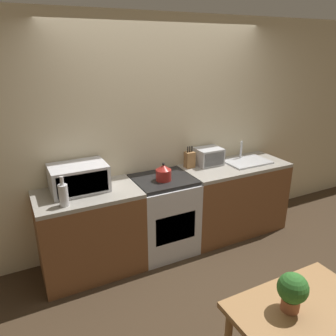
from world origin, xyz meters
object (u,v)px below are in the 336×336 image
bottle (63,195)px  toaster_oven (209,156)px  dining_table (314,331)px  stove_range (163,215)px  kettle (164,173)px  microwave (79,178)px

bottle → toaster_oven: bottle is taller
dining_table → stove_range: bearing=90.3°
bottle → kettle: bearing=7.5°
stove_range → microwave: microwave is taller
kettle → bottle: bottle is taller
kettle → toaster_oven: (0.72, 0.21, 0.02)m
kettle → bottle: 1.08m
stove_range → bottle: 1.24m
stove_range → toaster_oven: 0.90m
kettle → dining_table: 2.03m
kettle → dining_table: kettle is taller
toaster_oven → dining_table: (-0.69, -2.21, -0.35)m
kettle → bottle: size_ratio=0.71×
stove_range → microwave: size_ratio=1.63×
toaster_oven → dining_table: size_ratio=0.35×
microwave → bottle: bottle is taller
bottle → microwave: bearing=55.0°
stove_range → dining_table: 2.06m
microwave → toaster_oven: (1.58, 0.06, -0.03)m
microwave → dining_table: (0.90, -2.14, -0.38)m
kettle → toaster_oven: bearing=16.4°
bottle → dining_table: 2.19m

